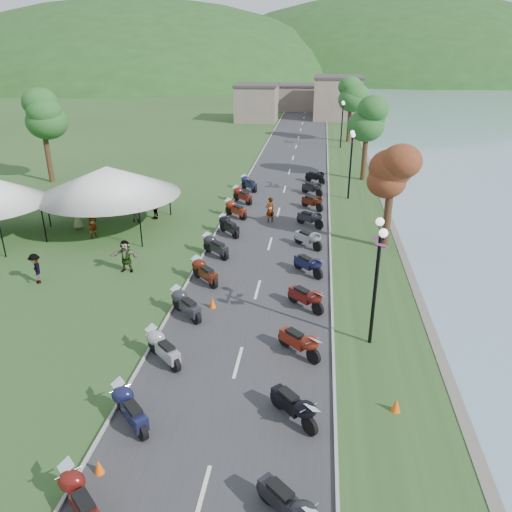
{
  "coord_description": "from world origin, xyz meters",
  "views": [
    {
      "loc": [
        2.62,
        0.66,
        11.05
      ],
      "look_at": [
        -0.22,
        23.12,
        1.3
      ],
      "focal_mm": 35.0,
      "sensor_mm": 36.0,
      "label": 1
    }
  ],
  "objects_px": {
    "pedestrian_b": "(136,222)",
    "pedestrian_c": "(38,283)",
    "vendor_tent_main": "(110,198)",
    "pedestrian_a": "(94,237)"
  },
  "relations": [
    {
      "from": "pedestrian_b",
      "to": "pedestrian_c",
      "type": "relative_size",
      "value": 0.99
    },
    {
      "from": "vendor_tent_main",
      "to": "pedestrian_c",
      "type": "xyz_separation_m",
      "value": [
        -0.61,
        -8.18,
        -2.0
      ]
    },
    {
      "from": "vendor_tent_main",
      "to": "pedestrian_b",
      "type": "distance_m",
      "value": 2.61
    },
    {
      "from": "vendor_tent_main",
      "to": "pedestrian_c",
      "type": "bearing_deg",
      "value": -94.28
    },
    {
      "from": "pedestrian_a",
      "to": "pedestrian_b",
      "type": "bearing_deg",
      "value": 1.49
    },
    {
      "from": "vendor_tent_main",
      "to": "pedestrian_c",
      "type": "height_order",
      "value": "vendor_tent_main"
    },
    {
      "from": "pedestrian_b",
      "to": "pedestrian_c",
      "type": "height_order",
      "value": "pedestrian_c"
    },
    {
      "from": "pedestrian_a",
      "to": "vendor_tent_main",
      "type": "bearing_deg",
      "value": 12.87
    },
    {
      "from": "vendor_tent_main",
      "to": "pedestrian_c",
      "type": "relative_size",
      "value": 3.83
    },
    {
      "from": "pedestrian_a",
      "to": "pedestrian_b",
      "type": "relative_size",
      "value": 1.09
    }
  ]
}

